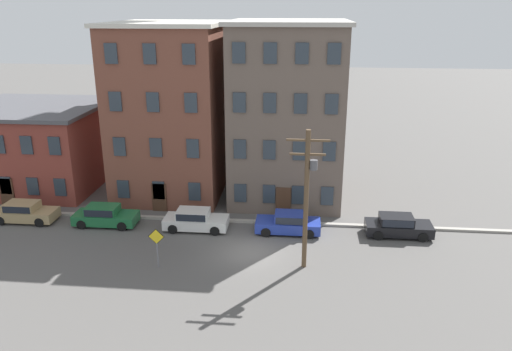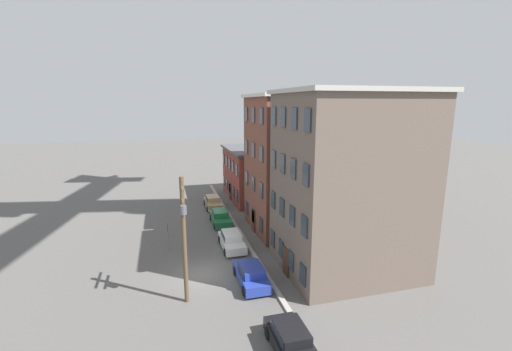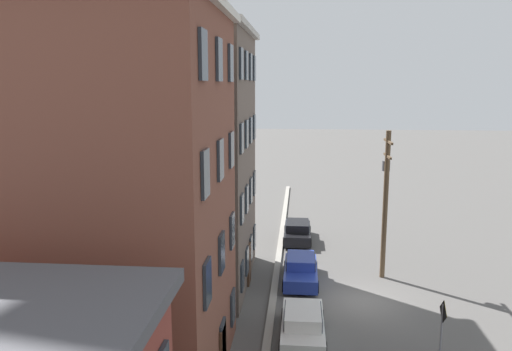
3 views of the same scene
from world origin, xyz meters
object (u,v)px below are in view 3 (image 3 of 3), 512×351
object	(u,v)px
car_blue	(301,268)
car_black	(297,231)
caution_sign	(442,320)
utility_pole	(386,196)
car_white	(303,323)

from	to	relation	value
car_blue	car_black	bearing A→B (deg)	1.90
caution_sign	utility_pole	distance (m)	9.23
car_white	caution_sign	distance (m)	5.65
caution_sign	utility_pole	size ratio (longest dim) A/B	0.30
car_white	utility_pole	xyz separation A→B (m)	(7.59, -4.53, 3.97)
car_blue	car_black	xyz separation A→B (m)	(7.30, 0.24, 0.00)
car_white	caution_sign	xyz separation A→B (m)	(-1.07, -5.47, 0.92)
car_white	caution_sign	bearing A→B (deg)	-101.06
car_white	car_blue	xyz separation A→B (m)	(6.50, 0.10, 0.00)
car_black	caution_sign	world-z (taller)	caution_sign
car_white	caution_sign	world-z (taller)	caution_sign
car_blue	caution_sign	world-z (taller)	caution_sign
car_white	car_black	size ratio (longest dim) A/B	1.00
car_black	car_white	bearing A→B (deg)	-178.57
caution_sign	car_black	bearing A→B (deg)	21.37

